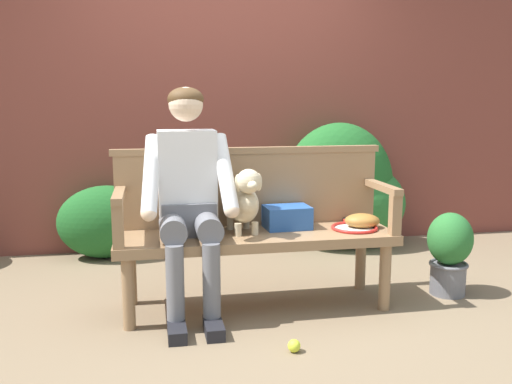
# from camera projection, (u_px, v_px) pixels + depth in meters

# --- Properties ---
(ground_plane) EXTENTS (40.00, 40.00, 0.00)m
(ground_plane) POSITION_uv_depth(u_px,v_px,m) (256.00, 306.00, 3.40)
(ground_plane) COLOR #7A664C
(brick_garden_fence) EXTENTS (8.00, 0.30, 2.32)m
(brick_garden_fence) POSITION_uv_depth(u_px,v_px,m) (221.00, 113.00, 4.78)
(brick_garden_fence) COLOR brown
(brick_garden_fence) RESTS_ON ground
(hedge_bush_far_right) EXTENTS (0.77, 0.48, 0.59)m
(hedge_bush_far_right) POSITION_uv_depth(u_px,v_px,m) (106.00, 222.00, 4.41)
(hedge_bush_far_right) COLOR #1E5B23
(hedge_bush_far_right) RESTS_ON ground
(hedge_bush_mid_left) EXTENTS (0.95, 0.68, 0.74)m
(hedge_bush_mid_left) POSITION_uv_depth(u_px,v_px,m) (352.00, 204.00, 4.76)
(hedge_bush_mid_left) COLOR #286B2D
(hedge_bush_mid_left) RESTS_ON ground
(hedge_bush_far_left) EXTENTS (0.97, 0.65, 1.08)m
(hedge_bush_far_left) POSITION_uv_depth(u_px,v_px,m) (338.00, 186.00, 4.70)
(hedge_bush_far_left) COLOR #1E5B23
(hedge_bush_far_left) RESTS_ON ground
(garden_bench) EXTENTS (1.68, 0.51, 0.47)m
(garden_bench) POSITION_uv_depth(u_px,v_px,m) (256.00, 242.00, 3.33)
(garden_bench) COLOR #93704C
(garden_bench) RESTS_ON ground
(bench_backrest) EXTENTS (1.72, 0.06, 0.50)m
(bench_backrest) POSITION_uv_depth(u_px,v_px,m) (249.00, 186.00, 3.49)
(bench_backrest) COLOR #93704C
(bench_backrest) RESTS_ON garden_bench
(bench_armrest_left_end) EXTENTS (0.06, 0.51, 0.28)m
(bench_armrest_left_end) POSITION_uv_depth(u_px,v_px,m) (119.00, 208.00, 3.05)
(bench_armrest_left_end) COLOR #93704C
(bench_armrest_left_end) RESTS_ON garden_bench
(bench_armrest_right_end) EXTENTS (0.06, 0.51, 0.28)m
(bench_armrest_right_end) POSITION_uv_depth(u_px,v_px,m) (387.00, 198.00, 3.35)
(bench_armrest_right_end) COLOR #93704C
(bench_armrest_right_end) RESTS_ON garden_bench
(person_seated) EXTENTS (0.56, 0.66, 1.34)m
(person_seated) POSITION_uv_depth(u_px,v_px,m) (188.00, 192.00, 3.18)
(person_seated) COLOR black
(person_seated) RESTS_ON ground
(dog_on_bench) EXTENTS (0.23, 0.41, 0.40)m
(dog_on_bench) POSITION_uv_depth(u_px,v_px,m) (244.00, 201.00, 3.27)
(dog_on_bench) COLOR beige
(dog_on_bench) RESTS_ON garden_bench
(tennis_racket) EXTENTS (0.31, 0.57, 0.03)m
(tennis_racket) POSITION_uv_depth(u_px,v_px,m) (353.00, 227.00, 3.43)
(tennis_racket) COLOR red
(tennis_racket) RESTS_ON garden_bench
(baseball_glove) EXTENTS (0.25, 0.21, 0.09)m
(baseball_glove) POSITION_uv_depth(u_px,v_px,m) (362.00, 221.00, 3.44)
(baseball_glove) COLOR #9E6B2D
(baseball_glove) RESTS_ON garden_bench
(sports_bag) EXTENTS (0.29, 0.21, 0.14)m
(sports_bag) POSITION_uv_depth(u_px,v_px,m) (287.00, 217.00, 3.42)
(sports_bag) COLOR #2856A3
(sports_bag) RESTS_ON garden_bench
(tennis_ball) EXTENTS (0.07, 0.07, 0.07)m
(tennis_ball) POSITION_uv_depth(u_px,v_px,m) (294.00, 346.00, 2.78)
(tennis_ball) COLOR #CCDB33
(tennis_ball) RESTS_ON ground
(potted_plant) EXTENTS (0.29, 0.29, 0.55)m
(potted_plant) POSITION_uv_depth(u_px,v_px,m) (449.00, 250.00, 3.57)
(potted_plant) COLOR slate
(potted_plant) RESTS_ON ground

